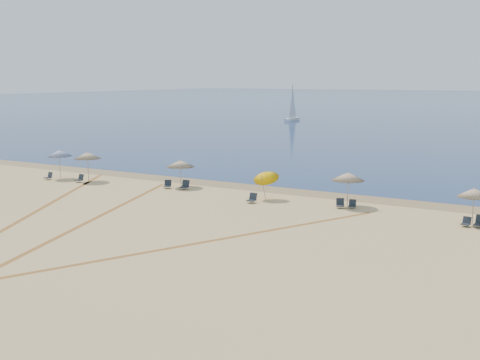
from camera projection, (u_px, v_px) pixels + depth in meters
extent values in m
plane|color=tan|center=(29.00, 277.00, 25.68)|extent=(160.00, 160.00, 0.00)
plane|color=olive|center=(263.00, 188.00, 46.45)|extent=(500.00, 500.00, 0.00)
cylinder|color=gray|center=(60.00, 165.00, 50.68)|extent=(0.05, 0.14, 2.43)
cone|color=white|center=(59.00, 153.00, 50.53)|extent=(2.12, 2.13, 0.62)
sphere|color=gray|center=(59.00, 150.00, 50.47)|extent=(0.08, 0.08, 0.08)
cylinder|color=gray|center=(88.00, 168.00, 49.32)|extent=(0.05, 0.05, 2.42)
cone|color=#F2E8C6|center=(87.00, 155.00, 49.14)|extent=(2.27, 2.27, 0.55)
sphere|color=gray|center=(87.00, 152.00, 49.08)|extent=(0.08, 0.08, 0.08)
cylinder|color=gray|center=(181.00, 174.00, 46.77)|extent=(0.05, 0.05, 2.10)
cone|color=#F2E8C6|center=(181.00, 163.00, 46.61)|extent=(2.31, 2.31, 0.55)
sphere|color=gray|center=(180.00, 160.00, 46.56)|extent=(0.08, 0.08, 0.08)
cylinder|color=gray|center=(263.00, 187.00, 41.58)|extent=(0.05, 0.90, 1.99)
cone|color=#FABE03|center=(266.00, 175.00, 41.75)|extent=(1.89, 1.96, 1.25)
sphere|color=gray|center=(266.00, 171.00, 41.69)|extent=(0.08, 0.08, 0.08)
cylinder|color=gray|center=(348.00, 190.00, 39.62)|extent=(0.05, 0.05, 2.28)
cone|color=#F2E8C6|center=(348.00, 176.00, 39.45)|extent=(2.30, 2.30, 0.55)
sphere|color=gray|center=(348.00, 172.00, 39.39)|extent=(0.08, 0.08, 0.08)
cylinder|color=gray|center=(473.00, 207.00, 34.69)|extent=(0.05, 0.05, 2.15)
cone|color=#F2E8C6|center=(474.00, 193.00, 34.52)|extent=(2.00, 2.00, 0.55)
sphere|color=gray|center=(475.00, 188.00, 34.47)|extent=(0.08, 0.08, 0.08)
cube|color=black|center=(48.00, 178.00, 50.28)|extent=(0.59, 0.59, 0.05)
cube|color=black|center=(50.00, 175.00, 50.45)|extent=(0.55, 0.26, 0.47)
cylinder|color=#A5A5AD|center=(45.00, 179.00, 50.25)|extent=(0.02, 0.02, 0.17)
cylinder|color=#A5A5AD|center=(48.00, 179.00, 50.01)|extent=(0.02, 0.02, 0.17)
cube|color=black|center=(79.00, 180.00, 49.05)|extent=(0.60, 0.60, 0.05)
cube|color=black|center=(81.00, 177.00, 49.23)|extent=(0.57, 0.25, 0.49)
cylinder|color=#A5A5AD|center=(75.00, 181.00, 49.01)|extent=(0.02, 0.02, 0.18)
cylinder|color=#A5A5AD|center=(79.00, 182.00, 48.77)|extent=(0.02, 0.02, 0.18)
cube|color=black|center=(167.00, 186.00, 46.28)|extent=(0.72, 0.72, 0.05)
cube|color=black|center=(168.00, 183.00, 46.50)|extent=(0.59, 0.40, 0.49)
cylinder|color=#A5A5AD|center=(163.00, 188.00, 46.14)|extent=(0.02, 0.02, 0.18)
cylinder|color=#A5A5AD|center=(169.00, 188.00, 46.09)|extent=(0.02, 0.02, 0.18)
cube|color=black|center=(184.00, 187.00, 45.81)|extent=(0.68, 0.68, 0.06)
cube|color=black|center=(186.00, 183.00, 46.03)|extent=(0.63, 0.29, 0.55)
cylinder|color=#A5A5AD|center=(180.00, 189.00, 45.72)|extent=(0.03, 0.03, 0.20)
cylinder|color=#A5A5AD|center=(185.00, 189.00, 45.54)|extent=(0.03, 0.03, 0.20)
cube|color=black|center=(251.00, 200.00, 40.86)|extent=(0.59, 0.59, 0.05)
cube|color=black|center=(253.00, 196.00, 41.06)|extent=(0.58, 0.23, 0.51)
cylinder|color=#A5A5AD|center=(247.00, 202.00, 40.81)|extent=(0.03, 0.03, 0.19)
cylinder|color=#A5A5AD|center=(253.00, 203.00, 40.58)|extent=(0.03, 0.03, 0.19)
cube|color=black|center=(340.00, 206.00, 39.22)|extent=(0.71, 0.71, 0.05)
cube|color=black|center=(340.00, 202.00, 39.44)|extent=(0.58, 0.39, 0.48)
cylinder|color=#A5A5AD|center=(336.00, 207.00, 39.09)|extent=(0.02, 0.02, 0.18)
cylinder|color=#A5A5AD|center=(342.00, 208.00, 39.05)|extent=(0.02, 0.02, 0.18)
cube|color=black|center=(352.00, 206.00, 39.16)|extent=(0.57, 0.57, 0.04)
cube|color=black|center=(353.00, 202.00, 39.35)|extent=(0.51, 0.27, 0.43)
cylinder|color=#A5A5AD|center=(348.00, 208.00, 39.08)|extent=(0.02, 0.02, 0.16)
cylinder|color=#A5A5AD|center=(354.00, 208.00, 38.97)|extent=(0.02, 0.02, 0.16)
cube|color=black|center=(466.00, 224.00, 34.34)|extent=(0.56, 0.56, 0.04)
cube|color=black|center=(467.00, 220.00, 34.49)|extent=(0.51, 0.26, 0.43)
cylinder|color=#A5A5AD|center=(462.00, 226.00, 34.32)|extent=(0.02, 0.02, 0.16)
cylinder|color=#A5A5AD|center=(468.00, 227.00, 34.08)|extent=(0.02, 0.02, 0.16)
cube|color=black|center=(480.00, 225.00, 34.08)|extent=(0.68, 0.68, 0.06)
cylinder|color=#A5A5AD|center=(475.00, 226.00, 34.04)|extent=(0.03, 0.03, 0.20)
cube|color=white|center=(292.00, 120.00, 119.47)|extent=(1.34, 5.07, 0.55)
cylinder|color=gray|center=(292.00, 102.00, 118.83)|extent=(0.11, 0.11, 7.36)
plane|color=tan|center=(82.00, 225.00, 34.71)|extent=(34.41, 34.41, 0.00)
plane|color=tan|center=(90.00, 221.00, 35.76)|extent=(34.41, 34.41, 0.00)
plane|color=tan|center=(183.00, 246.00, 30.43)|extent=(37.98, 37.98, 0.00)
plane|color=tan|center=(201.00, 243.00, 31.02)|extent=(37.98, 37.98, 0.00)
plane|color=tan|center=(43.00, 208.00, 39.43)|extent=(37.27, 37.27, 0.00)
plane|color=tan|center=(49.00, 204.00, 40.51)|extent=(37.27, 37.27, 0.00)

